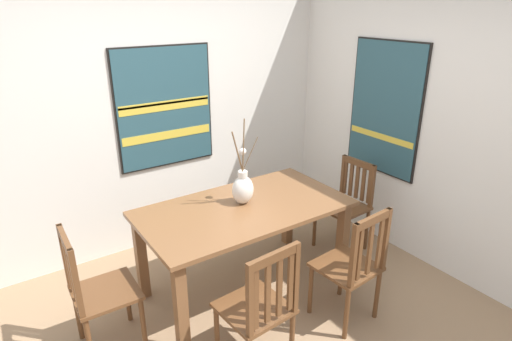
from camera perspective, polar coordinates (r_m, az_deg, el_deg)
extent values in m
cube|color=#8E7051|center=(3.38, 2.11, -21.83)|extent=(6.40, 6.40, 0.03)
cube|color=silver|center=(4.20, -12.97, 7.95)|extent=(6.40, 0.12, 2.70)
cube|color=silver|center=(3.98, 24.63, 5.77)|extent=(0.12, 6.40, 2.70)
cube|color=brown|center=(3.44, -1.59, -5.10)|extent=(1.68, 0.92, 0.03)
cube|color=brown|center=(3.08, -10.03, -17.82)|extent=(0.08, 0.08, 0.74)
cube|color=brown|center=(3.81, 11.48, -9.42)|extent=(0.08, 0.08, 0.74)
cube|color=brown|center=(3.66, -15.14, -11.18)|extent=(0.08, 0.08, 0.74)
cube|color=brown|center=(4.29, 4.29, -5.23)|extent=(0.08, 0.08, 0.74)
ellipsoid|color=silver|center=(3.44, -1.77, -2.61)|extent=(0.18, 0.15, 0.24)
cylinder|color=silver|center=(3.39, -1.79, -0.52)|extent=(0.08, 0.08, 0.05)
cylinder|color=brown|center=(3.27, -2.50, 2.46)|extent=(0.13, 0.06, 0.36)
cylinder|color=brown|center=(3.33, -0.80, 2.18)|extent=(0.11, 0.07, 0.29)
cylinder|color=brown|center=(3.28, -1.75, 2.01)|extent=(0.05, 0.09, 0.30)
cylinder|color=brown|center=(3.28, -1.69, 3.33)|extent=(0.02, 0.06, 0.44)
sphere|color=white|center=(3.37, -1.78, 2.57)|extent=(0.06, 0.06, 0.06)
cube|color=brown|center=(3.21, -19.49, -15.14)|extent=(0.43, 0.43, 0.03)
cylinder|color=brown|center=(3.52, -16.85, -15.84)|extent=(0.04, 0.04, 0.44)
cylinder|color=brown|center=(3.25, -14.87, -19.31)|extent=(0.04, 0.04, 0.44)
cylinder|color=brown|center=(3.48, -22.77, -17.31)|extent=(0.04, 0.04, 0.44)
cube|color=brown|center=(3.21, -24.21, -10.47)|extent=(0.04, 0.04, 0.49)
cube|color=brown|center=(2.90, -22.92, -13.85)|extent=(0.04, 0.04, 0.49)
cube|color=brown|center=(2.94, -24.23, -8.58)|extent=(0.04, 0.38, 0.06)
cube|color=brown|center=(3.16, -23.96, -11.28)|extent=(0.02, 0.04, 0.40)
cube|color=brown|center=(3.06, -23.56, -12.32)|extent=(0.02, 0.04, 0.40)
cube|color=brown|center=(2.96, -23.14, -13.42)|extent=(0.02, 0.04, 0.40)
cube|color=brown|center=(2.92, -0.27, -17.93)|extent=(0.45, 0.45, 0.03)
cylinder|color=brown|center=(3.10, -5.26, -20.80)|extent=(0.04, 0.04, 0.44)
cylinder|color=brown|center=(3.26, 0.30, -18.21)|extent=(0.04, 0.04, 0.44)
cylinder|color=brown|center=(3.06, 4.83, -21.55)|extent=(0.04, 0.04, 0.44)
cube|color=brown|center=(2.55, -0.85, -17.08)|extent=(0.04, 0.04, 0.51)
cube|color=brown|center=(2.74, 5.31, -14.07)|extent=(0.04, 0.04, 0.51)
cube|color=brown|center=(2.51, 2.45, -11.50)|extent=(0.38, 0.06, 0.06)
cube|color=brown|center=(2.58, -0.05, -16.97)|extent=(0.04, 0.02, 0.42)
cube|color=brown|center=(2.63, 1.58, -16.19)|extent=(0.04, 0.02, 0.42)
cube|color=brown|center=(2.67, 3.13, -15.42)|extent=(0.04, 0.02, 0.42)
cube|color=brown|center=(2.72, 4.62, -14.67)|extent=(0.04, 0.02, 0.42)
cube|color=brown|center=(3.36, 11.96, -12.47)|extent=(0.45, 0.45, 0.03)
cylinder|color=brown|center=(3.48, 7.33, -15.52)|extent=(0.04, 0.04, 0.44)
cylinder|color=brown|center=(3.70, 11.34, -13.23)|extent=(0.04, 0.04, 0.44)
cylinder|color=brown|center=(3.30, 12.03, -18.28)|extent=(0.04, 0.04, 0.44)
cylinder|color=brown|center=(3.53, 15.93, -15.61)|extent=(0.04, 0.04, 0.44)
cube|color=brown|center=(3.00, 12.92, -11.14)|extent=(0.04, 0.04, 0.50)
cube|color=brown|center=(3.26, 16.96, -8.77)|extent=(0.04, 0.04, 0.50)
cube|color=brown|center=(3.02, 15.43, -6.38)|extent=(0.38, 0.06, 0.06)
cube|color=brown|center=(3.06, 13.69, -10.92)|extent=(0.04, 0.02, 0.41)
cube|color=brown|center=(3.14, 15.00, -10.15)|extent=(0.04, 0.02, 0.41)
cube|color=brown|center=(3.22, 16.24, -9.41)|extent=(0.04, 0.02, 0.41)
cube|color=brown|center=(4.24, 11.48, -4.81)|extent=(0.44, 0.44, 0.03)
cylinder|color=brown|center=(4.12, 11.44, -9.25)|extent=(0.04, 0.04, 0.44)
cylinder|color=brown|center=(4.33, 7.87, -7.39)|extent=(0.04, 0.04, 0.44)
cylinder|color=brown|center=(4.37, 14.61, -7.65)|extent=(0.04, 0.04, 0.44)
cylinder|color=brown|center=(4.57, 11.10, -5.98)|extent=(0.04, 0.04, 0.44)
cube|color=brown|center=(4.18, 15.29, -2.11)|extent=(0.04, 0.04, 0.43)
cube|color=brown|center=(4.38, 11.61, -0.62)|extent=(0.04, 0.04, 0.43)
cube|color=brown|center=(4.21, 13.62, 0.97)|extent=(0.05, 0.38, 0.06)
cube|color=brown|center=(4.20, 14.97, -2.18)|extent=(0.02, 0.04, 0.34)
cube|color=brown|center=(4.24, 14.17, -1.85)|extent=(0.02, 0.04, 0.34)
cube|color=brown|center=(4.29, 13.39, -1.53)|extent=(0.02, 0.04, 0.34)
cube|color=brown|center=(4.33, 12.62, -1.22)|extent=(0.02, 0.04, 0.34)
cube|color=brown|center=(4.37, 11.87, -0.92)|extent=(0.02, 0.04, 0.34)
cube|color=black|center=(4.15, -12.14, 8.26)|extent=(0.95, 0.04, 1.14)
cube|color=#284C56|center=(4.13, -12.02, 8.21)|extent=(0.92, 0.01, 1.11)
cube|color=gold|center=(4.13, -12.01, 8.39)|extent=(0.89, 0.00, 0.08)
cube|color=gold|center=(4.12, -12.05, 8.89)|extent=(0.89, 0.00, 0.03)
cube|color=gold|center=(4.20, -11.71, 4.70)|extent=(0.89, 0.00, 0.08)
cube|color=black|center=(4.29, 16.95, 7.94)|extent=(0.04, 0.81, 1.27)
cube|color=#284C56|center=(4.27, 16.76, 7.91)|extent=(0.01, 0.78, 1.24)
cube|color=gold|center=(4.33, 16.34, 4.41)|extent=(0.00, 0.75, 0.06)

